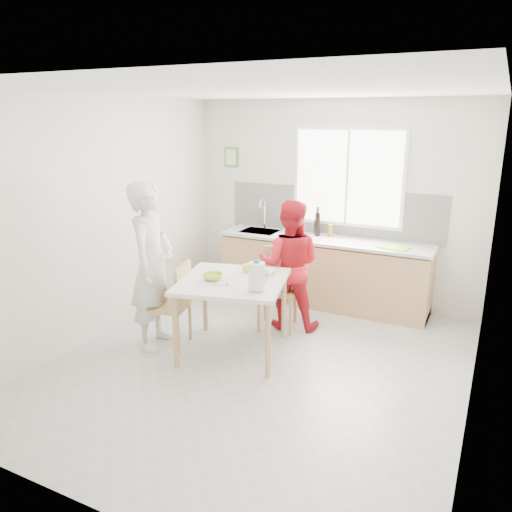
{
  "coord_description": "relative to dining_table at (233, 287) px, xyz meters",
  "views": [
    {
      "loc": [
        2.05,
        -4.19,
        2.49
      ],
      "look_at": [
        -0.14,
        0.2,
        1.1
      ],
      "focal_mm": 35.0,
      "sensor_mm": 36.0,
      "label": 1
    }
  ],
  "objects": [
    {
      "name": "window",
      "position": [
        0.58,
        2.09,
        0.96
      ],
      "size": [
        1.5,
        0.06,
        1.3
      ],
      "color": "white",
      "rests_on": "room_shell"
    },
    {
      "name": "cutting_board",
      "position": [
        1.31,
        1.72,
        0.18
      ],
      "size": [
        0.4,
        0.32,
        0.01
      ],
      "primitive_type": "cube",
      "rotation": [
        0.0,
        0.0,
        -0.23
      ],
      "color": "#98D832",
      "rests_on": "kitchen_counter"
    },
    {
      "name": "soap_bottle",
      "position": [
        -0.11,
        1.98,
        0.27
      ],
      "size": [
        0.11,
        0.11,
        0.19
      ],
      "primitive_type": "imported",
      "rotation": [
        0.0,
        0.0,
        0.3
      ],
      "color": "#999999",
      "rests_on": "kitchen_counter"
    },
    {
      "name": "bowl_white",
      "position": [
        0.23,
        0.32,
        0.11
      ],
      "size": [
        0.25,
        0.25,
        0.05
      ],
      "primitive_type": "imported",
      "rotation": [
        0.0,
        0.0,
        0.24
      ],
      "color": "white",
      "rests_on": "dining_table"
    },
    {
      "name": "person_red",
      "position": [
        0.26,
        0.91,
        0.04
      ],
      "size": [
        0.88,
        0.75,
        1.56
      ],
      "primitive_type": "imported",
      "rotation": [
        0.0,
        0.0,
        3.39
      ],
      "color": "red",
      "rests_on": "ground"
    },
    {
      "name": "backsplash",
      "position": [
        0.38,
        2.1,
        0.48
      ],
      "size": [
        3.0,
        0.02,
        0.65
      ],
      "primitive_type": "cube",
      "color": "white",
      "rests_on": "room_shell"
    },
    {
      "name": "kitchen_counter",
      "position": [
        0.37,
        1.81,
        -0.32
      ],
      "size": [
        2.84,
        0.64,
        1.37
      ],
      "color": "tan",
      "rests_on": "ground"
    },
    {
      "name": "milk_jug",
      "position": [
        0.38,
        -0.19,
        0.24
      ],
      "size": [
        0.23,
        0.16,
        0.29
      ],
      "rotation": [
        0.0,
        0.0,
        0.24
      ],
      "color": "white",
      "rests_on": "dining_table"
    },
    {
      "name": "picture_frame",
      "position": [
        -1.17,
        2.09,
        1.16
      ],
      "size": [
        0.22,
        0.03,
        0.28
      ],
      "color": "#458D40",
      "rests_on": "room_shell"
    },
    {
      "name": "wine_bottle_b",
      "position": [
        0.2,
        2.0,
        0.33
      ],
      "size": [
        0.07,
        0.07,
        0.3
      ],
      "primitive_type": "cylinder",
      "color": "black",
      "rests_on": "kitchen_counter"
    },
    {
      "name": "bowl_green",
      "position": [
        -0.18,
        -0.1,
        0.12
      ],
      "size": [
        0.25,
        0.25,
        0.07
      ],
      "primitive_type": "imported",
      "rotation": [
        0.0,
        0.0,
        0.24
      ],
      "color": "#A8C92E",
      "rests_on": "dining_table"
    },
    {
      "name": "chair_far",
      "position": [
        0.14,
        0.88,
        -0.21
      ],
      "size": [
        0.54,
        0.54,
        0.96
      ],
      "rotation": [
        0.0,
        0.0,
        0.24
      ],
      "color": "tan",
      "rests_on": "ground"
    },
    {
      "name": "jar_amber",
      "position": [
        0.42,
        1.94,
        0.26
      ],
      "size": [
        0.06,
        0.06,
        0.16
      ],
      "primitive_type": "cylinder",
      "color": "olive",
      "rests_on": "kitchen_counter"
    },
    {
      "name": "ground",
      "position": [
        0.38,
        -0.14,
        -0.74
      ],
      "size": [
        4.5,
        4.5,
        0.0
      ],
      "primitive_type": "plane",
      "color": "#B7B7B2",
      "rests_on": "ground"
    },
    {
      "name": "dining_table",
      "position": [
        0.0,
        0.0,
        0.0
      ],
      "size": [
        1.3,
        1.3,
        0.83
      ],
      "rotation": [
        0.0,
        0.0,
        0.24
      ],
      "color": "silver",
      "rests_on": "ground"
    },
    {
      "name": "wine_bottle_a",
      "position": [
        0.26,
        1.89,
        0.34
      ],
      "size": [
        0.07,
        0.07,
        0.32
      ],
      "primitive_type": "cylinder",
      "color": "black",
      "rests_on": "kitchen_counter"
    },
    {
      "name": "spoon",
      "position": [
        -0.02,
        -0.23,
        0.1
      ],
      "size": [
        0.14,
        0.1,
        0.01
      ],
      "primitive_type": "cylinder",
      "rotation": [
        0.0,
        1.57,
        0.59
      ],
      "color": "#A5A5AA",
      "rests_on": "dining_table"
    },
    {
      "name": "room_shell",
      "position": [
        0.38,
        -0.14,
        0.9
      ],
      "size": [
        4.5,
        4.5,
        4.5
      ],
      "color": "silver",
      "rests_on": "ground"
    },
    {
      "name": "green_box",
      "position": [
        0.03,
        0.3,
        0.13
      ],
      "size": [
        0.12,
        0.12,
        0.09
      ],
      "primitive_type": "cube",
      "rotation": [
        0.0,
        0.0,
        0.24
      ],
      "color": "#AFD531",
      "rests_on": "dining_table"
    },
    {
      "name": "person_white",
      "position": [
        -0.88,
        -0.22,
        0.18
      ],
      "size": [
        0.59,
        0.76,
        1.84
      ],
      "primitive_type": "imported",
      "rotation": [
        0.0,
        0.0,
        1.82
      ],
      "color": "silver",
      "rests_on": "ground"
    },
    {
      "name": "chair_left",
      "position": [
        -0.66,
        -0.16,
        -0.22
      ],
      "size": [
        0.53,
        0.53,
        0.95
      ],
      "rotation": [
        0.0,
        0.0,
        -1.33
      ],
      "color": "tan",
      "rests_on": "ground"
    }
  ]
}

